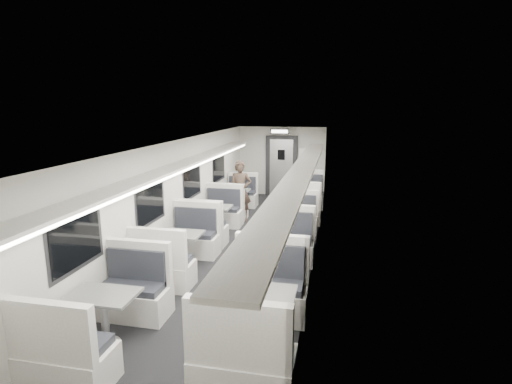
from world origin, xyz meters
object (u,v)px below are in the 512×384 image
at_px(booth_left_b, 214,220).
at_px(booth_right_d, 258,320).
at_px(booth_left_a, 236,201).
at_px(booth_right_a, 304,202).
at_px(booth_left_c, 180,251).
at_px(exit_sign, 280,131).
at_px(passenger, 240,191).
at_px(booth_left_d, 105,319).
at_px(booth_right_b, 295,227).
at_px(vestibule_door, 281,166).
at_px(booth_right_c, 282,258).

height_order(booth_left_b, booth_right_d, booth_right_d).
relative_size(booth_left_a, booth_right_a, 0.89).
bearing_deg(booth_left_c, booth_right_d, -48.30).
bearing_deg(exit_sign, booth_left_c, -99.02).
height_order(booth_left_b, passenger, passenger).
bearing_deg(booth_left_a, booth_left_b, -90.00).
height_order(passenger, exit_sign, exit_sign).
distance_m(booth_left_b, booth_left_d, 4.76).
xyz_separation_m(booth_right_a, exit_sign, (-1.00, 1.89, 1.89)).
distance_m(booth_right_b, exit_sign, 4.75).
xyz_separation_m(vestibule_door, exit_sign, (0.00, -0.49, 1.24)).
relative_size(vestibule_door, exit_sign, 3.39).
bearing_deg(booth_right_b, booth_left_d, -113.21).
relative_size(booth_left_a, exit_sign, 3.16).
distance_m(booth_left_d, booth_right_d, 2.03).
bearing_deg(booth_left_c, booth_right_b, 46.13).
height_order(booth_right_d, exit_sign, exit_sign).
bearing_deg(booth_left_a, passenger, -67.26).
height_order(booth_right_b, passenger, passenger).
relative_size(booth_right_d, vestibule_door, 1.10).
bearing_deg(booth_left_c, booth_left_b, 90.00).
distance_m(booth_right_a, exit_sign, 2.85).
distance_m(booth_right_c, booth_right_d, 2.23).
bearing_deg(booth_right_a, booth_right_c, -90.00).
distance_m(passenger, exit_sign, 3.23).
height_order(booth_left_d, booth_right_a, booth_right_a).
bearing_deg(booth_right_c, booth_right_b, 90.00).
relative_size(booth_right_b, booth_right_c, 0.91).
bearing_deg(booth_left_d, booth_right_a, 74.05).
height_order(booth_left_a, booth_left_d, booth_left_d).
height_order(booth_right_c, exit_sign, exit_sign).
bearing_deg(passenger, exit_sign, 69.02).
height_order(booth_right_a, vestibule_door, vestibule_door).
relative_size(booth_left_d, booth_right_c, 0.98).
xyz_separation_m(booth_left_a, booth_right_d, (2.00, -6.56, 0.06)).
height_order(booth_left_d, exit_sign, exit_sign).
xyz_separation_m(booth_right_b, exit_sign, (-1.00, 4.22, 1.93)).
distance_m(booth_left_b, vestibule_door, 4.77).
bearing_deg(exit_sign, booth_left_d, -96.42).
relative_size(booth_left_a, booth_left_c, 0.93).
height_order(booth_left_b, exit_sign, exit_sign).
xyz_separation_m(booth_left_b, booth_right_b, (2.00, -0.09, -0.02)).
bearing_deg(booth_left_b, booth_left_d, -90.00).
relative_size(booth_left_c, booth_right_d, 0.92).
height_order(booth_right_a, booth_right_d, booth_right_d).
bearing_deg(booth_left_d, booth_left_a, 90.00).
distance_m(passenger, vestibule_door, 3.37).
height_order(booth_left_a, vestibule_door, vestibule_door).
bearing_deg(booth_left_d, booth_left_b, 90.00).
bearing_deg(booth_left_a, booth_right_c, -65.24).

